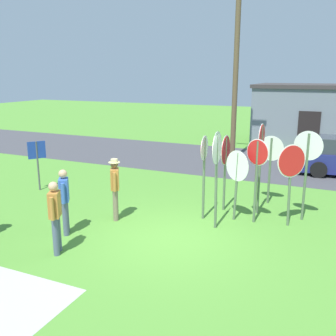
{
  "coord_description": "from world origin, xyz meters",
  "views": [
    {
      "loc": [
        3.61,
        -7.94,
        3.97
      ],
      "look_at": [
        -0.8,
        1.88,
        1.3
      ],
      "focal_mm": 40.53,
      "sensor_mm": 36.0,
      "label": 1
    }
  ],
  "objects_px": {
    "stop_sign_rear_left": "(257,167)",
    "utility_pole": "(236,64)",
    "stop_sign_nearest": "(237,173)",
    "person_in_teal": "(64,198)",
    "stop_sign_far_back": "(225,159)",
    "stop_sign_leaning_right": "(204,164)",
    "person_in_dark_shirt": "(55,214)",
    "info_panel_leftmost": "(37,157)",
    "stop_sign_center_cluster": "(271,158)",
    "stop_sign_tallest": "(217,162)",
    "stop_sign_rear_right": "(291,170)",
    "person_in_blue": "(115,186)",
    "stop_sign_leaning_left": "(307,160)",
    "stop_sign_low_front": "(261,153)"
  },
  "relations": [
    {
      "from": "stop_sign_tallest",
      "to": "info_panel_leftmost",
      "type": "xyz_separation_m",
      "value": [
        -6.65,
        0.74,
        -0.59
      ]
    },
    {
      "from": "stop_sign_nearest",
      "to": "person_in_dark_shirt",
      "type": "bearing_deg",
      "value": -130.58
    },
    {
      "from": "stop_sign_center_cluster",
      "to": "stop_sign_nearest",
      "type": "xyz_separation_m",
      "value": [
        -0.6,
        -1.79,
        -0.13
      ]
    },
    {
      "from": "stop_sign_rear_right",
      "to": "stop_sign_far_back",
      "type": "bearing_deg",
      "value": 167.21
    },
    {
      "from": "stop_sign_rear_left",
      "to": "utility_pole",
      "type": "bearing_deg",
      "value": 109.05
    },
    {
      "from": "stop_sign_rear_left",
      "to": "stop_sign_tallest",
      "type": "height_order",
      "value": "stop_sign_tallest"
    },
    {
      "from": "stop_sign_center_cluster",
      "to": "stop_sign_tallest",
      "type": "xyz_separation_m",
      "value": [
        -0.94,
        -2.62,
        0.32
      ]
    },
    {
      "from": "stop_sign_center_cluster",
      "to": "stop_sign_tallest",
      "type": "relative_size",
      "value": 0.83
    },
    {
      "from": "stop_sign_leaning_left",
      "to": "info_panel_leftmost",
      "type": "xyz_separation_m",
      "value": [
        -8.72,
        -0.82,
        -0.53
      ]
    },
    {
      "from": "stop_sign_far_back",
      "to": "stop_sign_leaning_right",
      "type": "relative_size",
      "value": 0.96
    },
    {
      "from": "stop_sign_leaning_right",
      "to": "stop_sign_tallest",
      "type": "bearing_deg",
      "value": -44.99
    },
    {
      "from": "person_in_teal",
      "to": "stop_sign_leaning_left",
      "type": "bearing_deg",
      "value": 32.76
    },
    {
      "from": "stop_sign_rear_right",
      "to": "info_panel_leftmost",
      "type": "height_order",
      "value": "stop_sign_rear_right"
    },
    {
      "from": "info_panel_leftmost",
      "to": "stop_sign_tallest",
      "type": "bearing_deg",
      "value": -6.32
    },
    {
      "from": "stop_sign_far_back",
      "to": "stop_sign_center_cluster",
      "type": "relative_size",
      "value": 1.06
    },
    {
      "from": "person_in_dark_shirt",
      "to": "person_in_teal",
      "type": "relative_size",
      "value": 1.0
    },
    {
      "from": "stop_sign_rear_left",
      "to": "stop_sign_far_back",
      "type": "xyz_separation_m",
      "value": [
        -1.03,
        0.61,
        -0.01
      ]
    },
    {
      "from": "stop_sign_low_front",
      "to": "person_in_dark_shirt",
      "type": "height_order",
      "value": "stop_sign_low_front"
    },
    {
      "from": "person_in_teal",
      "to": "stop_sign_rear_left",
      "type": "bearing_deg",
      "value": 33.02
    },
    {
      "from": "stop_sign_far_back",
      "to": "person_in_blue",
      "type": "bearing_deg",
      "value": -142.38
    },
    {
      "from": "utility_pole",
      "to": "stop_sign_rear_left",
      "type": "relative_size",
      "value": 3.65
    },
    {
      "from": "stop_sign_leaning_right",
      "to": "stop_sign_center_cluster",
      "type": "xyz_separation_m",
      "value": [
        1.44,
        2.11,
        -0.12
      ]
    },
    {
      "from": "stop_sign_leaning_right",
      "to": "info_panel_leftmost",
      "type": "relative_size",
      "value": 1.37
    },
    {
      "from": "stop_sign_rear_left",
      "to": "person_in_blue",
      "type": "relative_size",
      "value": 1.34
    },
    {
      "from": "stop_sign_far_back",
      "to": "person_in_teal",
      "type": "height_order",
      "value": "stop_sign_far_back"
    },
    {
      "from": "stop_sign_rear_right",
      "to": "stop_sign_tallest",
      "type": "bearing_deg",
      "value": -149.9
    },
    {
      "from": "stop_sign_nearest",
      "to": "person_in_teal",
      "type": "distance_m",
      "value": 4.61
    },
    {
      "from": "stop_sign_rear_left",
      "to": "stop_sign_tallest",
      "type": "bearing_deg",
      "value": -136.64
    },
    {
      "from": "stop_sign_rear_left",
      "to": "stop_sign_leaning_right",
      "type": "height_order",
      "value": "stop_sign_leaning_right"
    },
    {
      "from": "stop_sign_center_cluster",
      "to": "info_panel_leftmost",
      "type": "xyz_separation_m",
      "value": [
        -7.59,
        -1.88,
        -0.27
      ]
    },
    {
      "from": "utility_pole",
      "to": "info_panel_leftmost",
      "type": "distance_m",
      "value": 9.62
    },
    {
      "from": "stop_sign_low_front",
      "to": "stop_sign_far_back",
      "type": "bearing_deg",
      "value": -172.49
    },
    {
      "from": "stop_sign_leaning_left",
      "to": "person_in_dark_shirt",
      "type": "height_order",
      "value": "stop_sign_leaning_left"
    },
    {
      "from": "stop_sign_rear_left",
      "to": "stop_sign_leaning_right",
      "type": "relative_size",
      "value": 0.98
    },
    {
      "from": "stop_sign_center_cluster",
      "to": "stop_sign_low_front",
      "type": "bearing_deg",
      "value": -96.45
    },
    {
      "from": "stop_sign_leaning_right",
      "to": "person_in_teal",
      "type": "xyz_separation_m",
      "value": [
        -2.84,
        -2.42,
        -0.64
      ]
    },
    {
      "from": "stop_sign_rear_right",
      "to": "person_in_teal",
      "type": "xyz_separation_m",
      "value": [
        -5.07,
        -2.92,
        -0.58
      ]
    },
    {
      "from": "stop_sign_leaning_left",
      "to": "stop_sign_tallest",
      "type": "relative_size",
      "value": 0.97
    },
    {
      "from": "stop_sign_tallest",
      "to": "info_panel_leftmost",
      "type": "height_order",
      "value": "stop_sign_tallest"
    },
    {
      "from": "stop_sign_rear_right",
      "to": "stop_sign_tallest",
      "type": "relative_size",
      "value": 0.86
    },
    {
      "from": "stop_sign_rear_right",
      "to": "stop_sign_leaning_left",
      "type": "relative_size",
      "value": 0.88
    },
    {
      "from": "stop_sign_far_back",
      "to": "info_panel_leftmost",
      "type": "height_order",
      "value": "stop_sign_far_back"
    },
    {
      "from": "person_in_teal",
      "to": "person_in_blue",
      "type": "height_order",
      "value": "person_in_blue"
    },
    {
      "from": "stop_sign_low_front",
      "to": "person_in_blue",
      "type": "bearing_deg",
      "value": -149.31
    },
    {
      "from": "stop_sign_leaning_left",
      "to": "stop_sign_rear_right",
      "type": "bearing_deg",
      "value": -121.06
    },
    {
      "from": "person_in_dark_shirt",
      "to": "info_panel_leftmost",
      "type": "height_order",
      "value": "info_panel_leftmost"
    },
    {
      "from": "stop_sign_low_front",
      "to": "person_in_dark_shirt",
      "type": "bearing_deg",
      "value": -129.45
    },
    {
      "from": "stop_sign_leaning_right",
      "to": "person_in_blue",
      "type": "xyz_separation_m",
      "value": [
        -2.22,
        -1.05,
        -0.61
      ]
    },
    {
      "from": "stop_sign_far_back",
      "to": "stop_sign_leaning_right",
      "type": "height_order",
      "value": "stop_sign_leaning_right"
    },
    {
      "from": "stop_sign_nearest",
      "to": "person_in_teal",
      "type": "bearing_deg",
      "value": -143.3
    }
  ]
}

